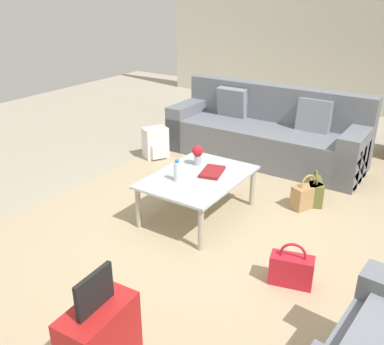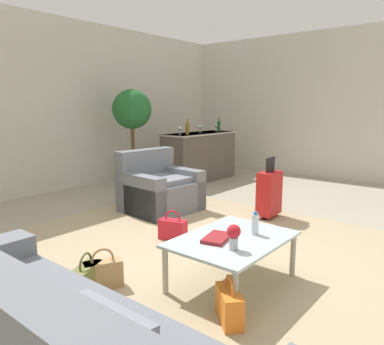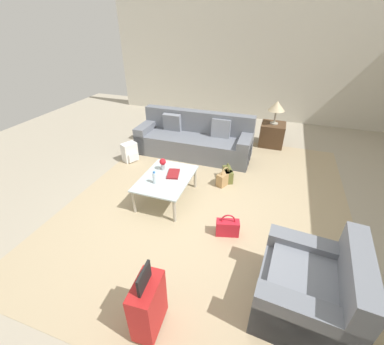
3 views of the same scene
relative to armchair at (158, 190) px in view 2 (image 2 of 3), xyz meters
name	(u,v)px [view 2 (image 2 of 3)]	position (x,y,z in m)	size (l,w,h in m)	color
ground_plane	(213,256)	(-0.91, -1.67, -0.30)	(12.00, 12.00, 0.00)	#A89E89
wall_back	(14,105)	(-0.91, 2.39, 1.25)	(10.24, 0.12, 3.10)	beige
wall_right	(362,105)	(4.15, -1.67, 1.25)	(0.12, 8.00, 3.10)	beige
area_rug	(159,270)	(-1.51, -1.47, -0.30)	(5.20, 4.40, 0.01)	tan
armchair	(158,190)	(0.00, 0.00, 0.00)	(1.06, 0.98, 0.89)	slate
coffee_table	(233,243)	(-1.31, -2.17, 0.08)	(1.07, 0.78, 0.43)	silver
water_bottle	(255,224)	(-1.11, -2.27, 0.22)	(0.06, 0.06, 0.20)	silver
coffee_table_book	(217,238)	(-1.43, -2.09, 0.14)	(0.30, 0.18, 0.03)	maroon
flower_vase	(234,235)	(-1.53, -2.32, 0.25)	(0.11, 0.11, 0.21)	#B2B7BC
bar_console	(200,156)	(2.19, 0.93, 0.21)	(1.80, 0.64, 0.99)	brown
wine_glass_leftmost	(180,129)	(1.58, 0.93, 0.80)	(0.08, 0.08, 0.15)	silver
wine_glass_left_of_centre	(200,128)	(2.19, 0.92, 0.80)	(0.08, 0.08, 0.15)	silver
wine_glass_right_of_centre	(216,126)	(2.81, 0.95, 0.80)	(0.08, 0.08, 0.15)	silver
wine_bottle_amber	(187,129)	(1.65, 0.81, 0.81)	(0.07, 0.07, 0.30)	brown
wine_bottle_green	(219,126)	(2.70, 0.81, 0.81)	(0.07, 0.07, 0.30)	#194C23
suitcase_red	(269,193)	(0.69, -1.47, 0.06)	(0.41, 0.24, 0.85)	red
handbag_tan	(103,274)	(-2.06, -1.35, -0.17)	(0.35, 0.26, 0.36)	tan
handbag_orange	(229,305)	(-1.80, -2.47, -0.17)	(0.32, 0.33, 0.36)	orange
handbag_olive	(86,279)	(-2.21, -1.33, -0.17)	(0.35, 0.26, 0.36)	olive
handbag_red	(173,229)	(-0.81, -1.03, -0.17)	(0.22, 0.34, 0.36)	red
potted_ficus	(132,120)	(0.89, 1.53, 0.97)	(0.74, 0.74, 1.85)	#BCB299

